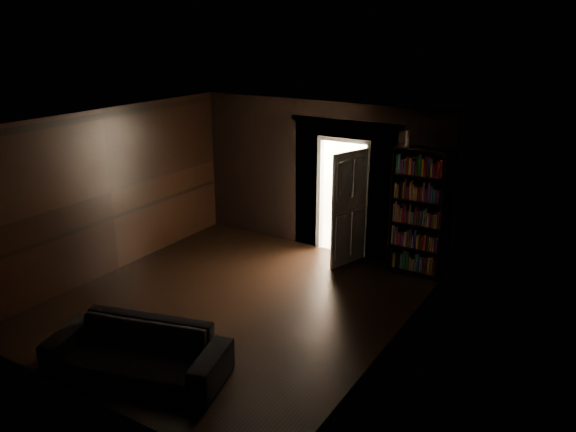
# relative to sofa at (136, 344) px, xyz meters

# --- Properties ---
(ground) EXTENTS (5.50, 5.50, 0.00)m
(ground) POSITION_rel_sofa_xyz_m (-0.15, 2.10, -0.42)
(ground) COLOR black
(ground) RESTS_ON ground
(room_walls) EXTENTS (5.02, 5.61, 2.84)m
(room_walls) POSITION_rel_sofa_xyz_m (-0.16, 3.17, 1.26)
(room_walls) COLOR black
(room_walls) RESTS_ON ground
(kitchen_alcove) EXTENTS (2.20, 1.80, 2.60)m
(kitchen_alcove) POSITION_rel_sofa_xyz_m (0.35, 5.97, 0.79)
(kitchen_alcove) COLOR beige
(kitchen_alcove) RESTS_ON ground
(sofa) EXTENTS (2.37, 1.49, 0.85)m
(sofa) POSITION_rel_sofa_xyz_m (0.00, 0.00, 0.00)
(sofa) COLOR black
(sofa) RESTS_ON ground
(bookshelf) EXTENTS (0.95, 0.54, 2.20)m
(bookshelf) POSITION_rel_sofa_xyz_m (1.85, 4.65, 0.68)
(bookshelf) COLOR black
(bookshelf) RESTS_ON ground
(refrigerator) EXTENTS (0.90, 0.85, 1.65)m
(refrigerator) POSITION_rel_sofa_xyz_m (0.87, 6.21, 0.40)
(refrigerator) COLOR white
(refrigerator) RESTS_ON ground
(door) EXTENTS (0.30, 0.83, 2.05)m
(door) POSITION_rel_sofa_xyz_m (0.69, 4.42, 0.60)
(door) COLOR silver
(door) RESTS_ON ground
(figurine) EXTENTS (0.11, 0.11, 0.27)m
(figurine) POSITION_rel_sofa_xyz_m (1.60, 4.58, 1.91)
(figurine) COLOR white
(figurine) RESTS_ON bookshelf
(bottles) EXTENTS (0.60, 0.30, 0.25)m
(bottles) POSITION_rel_sofa_xyz_m (0.84, 6.11, 1.35)
(bottles) COLOR black
(bottles) RESTS_ON refrigerator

